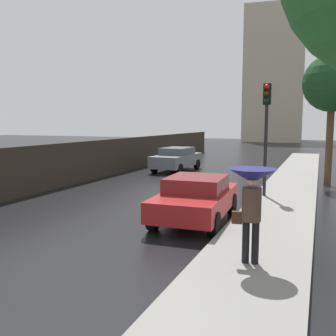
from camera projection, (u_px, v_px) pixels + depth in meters
sidewalk_strip at (223, 324)px, 5.18m from camera, size 2.20×60.00×0.14m
car_grey_near_kerb at (177, 159)px, 21.95m from camera, size 1.94×4.15×1.38m
car_red_mid_road at (196, 198)px, 10.75m from camera, size 2.02×3.93×1.31m
pedestrian_with_umbrella_near at (252, 189)px, 7.06m from camera, size 0.92×0.92×1.85m
traffic_light at (266, 118)px, 13.53m from camera, size 0.26×0.39×4.10m
street_tree_mid at (332, 84)px, 16.40m from camera, size 2.56×2.56×5.87m
distant_tower at (273, 78)px, 57.50m from camera, size 9.59×12.50×19.38m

